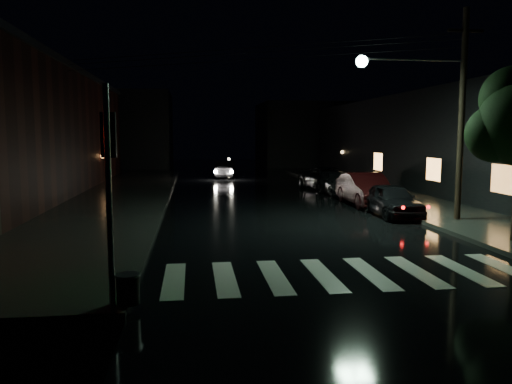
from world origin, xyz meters
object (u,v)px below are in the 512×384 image
object	(u,v)px
parked_car_b	(365,189)
parked_car_d	(328,179)
oncoming_car	(225,169)
parked_car_c	(337,183)
parked_car_a	(392,200)

from	to	relation	value
parked_car_b	parked_car_d	xyz separation A→B (m)	(0.00, 6.71, -0.07)
oncoming_car	parked_car_c	bearing A→B (deg)	122.43
parked_car_c	oncoming_car	size ratio (longest dim) A/B	1.11
parked_car_a	parked_car_d	distance (m)	9.96
parked_car_a	parked_car_d	bearing A→B (deg)	90.63
parked_car_b	parked_car_d	bearing A→B (deg)	90.61
parked_car_b	oncoming_car	size ratio (longest dim) A/B	1.20
parked_car_d	oncoming_car	bearing A→B (deg)	111.39
parked_car_d	oncoming_car	size ratio (longest dim) A/B	1.29
parked_car_b	parked_car_c	distance (m)	4.79
parked_car_c	parked_car_d	world-z (taller)	parked_car_d
parked_car_c	parked_car_d	xyz separation A→B (m)	(0.00, 1.91, 0.07)
parked_car_b	oncoming_car	distance (m)	17.97
parked_car_a	parked_car_b	distance (m)	3.25
parked_car_a	oncoming_car	size ratio (longest dim) A/B	1.00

